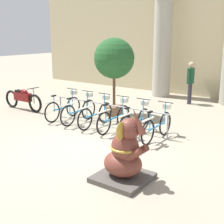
{
  "coord_description": "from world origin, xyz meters",
  "views": [
    {
      "loc": [
        5.13,
        -5.81,
        2.99
      ],
      "look_at": [
        0.61,
        0.47,
        1.0
      ],
      "focal_mm": 50.0,
      "sensor_mm": 36.0,
      "label": 1
    }
  ],
  "objects_px": {
    "bicycle_2": "(96,114)",
    "motorcycle": "(23,98)",
    "bicycle_0": "(64,107)",
    "bicycle_1": "(79,111)",
    "bicycle_3": "(115,117)",
    "potted_tree": "(114,61)",
    "person_pedestrian": "(191,79)",
    "bicycle_4": "(135,121)",
    "elephant_statue": "(125,156)",
    "bicycle_5": "(157,126)"
  },
  "relations": [
    {
      "from": "bicycle_2",
      "to": "motorcycle",
      "type": "bearing_deg",
      "value": 179.33
    },
    {
      "from": "bicycle_0",
      "to": "bicycle_1",
      "type": "relative_size",
      "value": 1.0
    },
    {
      "from": "bicycle_3",
      "to": "potted_tree",
      "type": "distance_m",
      "value": 2.44
    },
    {
      "from": "bicycle_1",
      "to": "potted_tree",
      "type": "bearing_deg",
      "value": 75.4
    },
    {
      "from": "potted_tree",
      "to": "person_pedestrian",
      "type": "bearing_deg",
      "value": 65.78
    },
    {
      "from": "bicycle_4",
      "to": "person_pedestrian",
      "type": "height_order",
      "value": "person_pedestrian"
    },
    {
      "from": "elephant_statue",
      "to": "motorcycle",
      "type": "height_order",
      "value": "elephant_statue"
    },
    {
      "from": "motorcycle",
      "to": "person_pedestrian",
      "type": "bearing_deg",
      "value": 44.91
    },
    {
      "from": "bicycle_1",
      "to": "bicycle_4",
      "type": "relative_size",
      "value": 1.0
    },
    {
      "from": "bicycle_4",
      "to": "bicycle_5",
      "type": "relative_size",
      "value": 1.0
    },
    {
      "from": "bicycle_4",
      "to": "potted_tree",
      "type": "relative_size",
      "value": 0.62
    },
    {
      "from": "person_pedestrian",
      "to": "potted_tree",
      "type": "xyz_separation_m",
      "value": [
        -1.53,
        -3.41,
        0.9
      ]
    },
    {
      "from": "bicycle_1",
      "to": "bicycle_3",
      "type": "distance_m",
      "value": 1.48
    },
    {
      "from": "bicycle_0",
      "to": "elephant_statue",
      "type": "distance_m",
      "value": 5.14
    },
    {
      "from": "elephant_statue",
      "to": "person_pedestrian",
      "type": "relative_size",
      "value": 0.89
    },
    {
      "from": "bicycle_4",
      "to": "bicycle_3",
      "type": "bearing_deg",
      "value": -178.8
    },
    {
      "from": "motorcycle",
      "to": "bicycle_2",
      "type": "bearing_deg",
      "value": -0.67
    },
    {
      "from": "bicycle_2",
      "to": "bicycle_5",
      "type": "height_order",
      "value": "same"
    },
    {
      "from": "person_pedestrian",
      "to": "potted_tree",
      "type": "height_order",
      "value": "potted_tree"
    },
    {
      "from": "bicycle_0",
      "to": "bicycle_1",
      "type": "distance_m",
      "value": 0.74
    },
    {
      "from": "bicycle_5",
      "to": "motorcycle",
      "type": "distance_m",
      "value": 5.93
    },
    {
      "from": "bicycle_0",
      "to": "bicycle_4",
      "type": "xyz_separation_m",
      "value": [
        2.97,
        -0.03,
        0.0
      ]
    },
    {
      "from": "bicycle_0",
      "to": "elephant_statue",
      "type": "relative_size",
      "value": 1.1
    },
    {
      "from": "bicycle_5",
      "to": "person_pedestrian",
      "type": "distance_m",
      "value": 5.07
    },
    {
      "from": "bicycle_2",
      "to": "potted_tree",
      "type": "height_order",
      "value": "potted_tree"
    },
    {
      "from": "bicycle_0",
      "to": "bicycle_2",
      "type": "height_order",
      "value": "same"
    },
    {
      "from": "bicycle_3",
      "to": "person_pedestrian",
      "type": "relative_size",
      "value": 0.98
    },
    {
      "from": "bicycle_5",
      "to": "elephant_statue",
      "type": "height_order",
      "value": "elephant_statue"
    },
    {
      "from": "bicycle_3",
      "to": "motorcycle",
      "type": "relative_size",
      "value": 0.82
    },
    {
      "from": "bicycle_1",
      "to": "bicycle_5",
      "type": "distance_m",
      "value": 2.97
    },
    {
      "from": "bicycle_3",
      "to": "motorcycle",
      "type": "distance_m",
      "value": 4.45
    },
    {
      "from": "bicycle_3",
      "to": "elephant_statue",
      "type": "xyz_separation_m",
      "value": [
        2.14,
        -2.67,
        0.13
      ]
    },
    {
      "from": "bicycle_3",
      "to": "elephant_statue",
      "type": "distance_m",
      "value": 3.42
    },
    {
      "from": "motorcycle",
      "to": "potted_tree",
      "type": "xyz_separation_m",
      "value": [
        3.35,
        1.46,
        1.52
      ]
    },
    {
      "from": "bicycle_1",
      "to": "motorcycle",
      "type": "xyz_separation_m",
      "value": [
        -2.96,
        0.03,
        0.05
      ]
    },
    {
      "from": "person_pedestrian",
      "to": "potted_tree",
      "type": "bearing_deg",
      "value": -114.22
    },
    {
      "from": "bicycle_5",
      "to": "bicycle_2",
      "type": "bearing_deg",
      "value": 179.97
    },
    {
      "from": "motorcycle",
      "to": "person_pedestrian",
      "type": "relative_size",
      "value": 1.19
    },
    {
      "from": "bicycle_2",
      "to": "bicycle_0",
      "type": "bearing_deg",
      "value": 178.63
    },
    {
      "from": "bicycle_1",
      "to": "bicycle_5",
      "type": "bearing_deg",
      "value": -0.33
    },
    {
      "from": "bicycle_4",
      "to": "elephant_statue",
      "type": "bearing_deg",
      "value": -62.52
    },
    {
      "from": "potted_tree",
      "to": "bicycle_0",
      "type": "bearing_deg",
      "value": -127.6
    },
    {
      "from": "bicycle_5",
      "to": "elephant_statue",
      "type": "bearing_deg",
      "value": -76.28
    },
    {
      "from": "motorcycle",
      "to": "person_pedestrian",
      "type": "height_order",
      "value": "person_pedestrian"
    },
    {
      "from": "bicycle_5",
      "to": "person_pedestrian",
      "type": "bearing_deg",
      "value": 102.03
    },
    {
      "from": "bicycle_0",
      "to": "bicycle_1",
      "type": "xyz_separation_m",
      "value": [
        0.74,
        -0.02,
        0.0
      ]
    },
    {
      "from": "bicycle_2",
      "to": "motorcycle",
      "type": "height_order",
      "value": "bicycle_2"
    },
    {
      "from": "bicycle_1",
      "to": "potted_tree",
      "type": "distance_m",
      "value": 2.19
    },
    {
      "from": "bicycle_3",
      "to": "bicycle_5",
      "type": "height_order",
      "value": "same"
    },
    {
      "from": "potted_tree",
      "to": "elephant_statue",
      "type": "bearing_deg",
      "value": -52.25
    }
  ]
}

